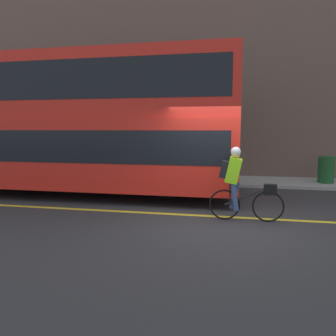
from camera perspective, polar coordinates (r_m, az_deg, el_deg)
ground_plane at (r=7.29m, az=8.66°, el=-8.98°), size 80.00×80.00×0.00m
road_center_line at (r=7.58m, az=8.77°, el=-8.34°), size 50.00×0.14×0.01m
sidewalk_curb at (r=12.40m, az=9.82°, el=-2.17°), size 60.00×2.14×0.10m
building_facade at (r=13.75m, az=10.40°, el=18.54°), size 60.00×0.30×9.56m
bus at (r=10.41m, az=-18.27°, el=7.93°), size 10.54×2.59×4.02m
cyclist_on_bike at (r=7.18m, az=12.19°, el=-2.25°), size 1.59×0.32×1.60m
trash_bin at (r=12.62m, az=25.81°, el=-0.26°), size 0.53×0.53×0.92m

